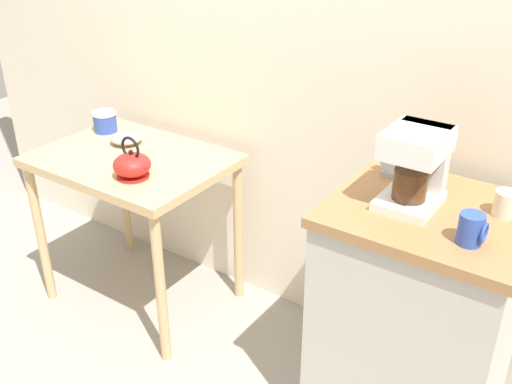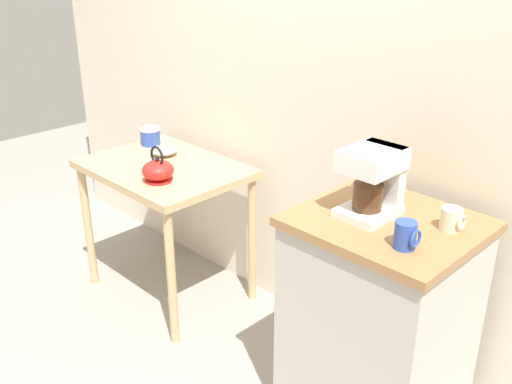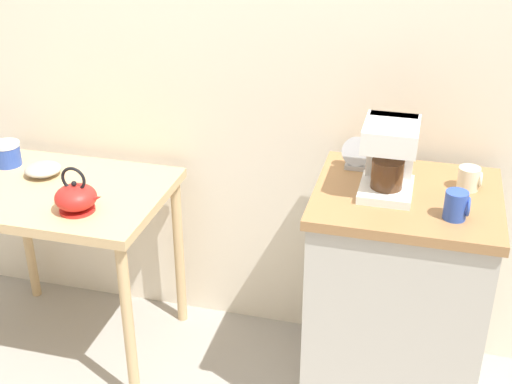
# 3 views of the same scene
# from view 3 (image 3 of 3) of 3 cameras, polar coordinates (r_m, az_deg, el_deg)

# --- Properties ---
(ground_plane) EXTENTS (8.00, 8.00, 0.00)m
(ground_plane) POSITION_cam_3_polar(r_m,az_deg,el_deg) (3.03, -3.53, -14.63)
(ground_plane) COLOR gray
(back_wall) EXTENTS (4.40, 0.10, 2.80)m
(back_wall) POSITION_cam_3_polar(r_m,az_deg,el_deg) (2.75, 0.75, 14.22)
(back_wall) COLOR beige
(back_wall) RESTS_ON ground_plane
(wooden_table) EXTENTS (0.85, 0.63, 0.77)m
(wooden_table) POSITION_cam_3_polar(r_m,az_deg,el_deg) (2.91, -15.70, -1.50)
(wooden_table) COLOR tan
(wooden_table) RESTS_ON ground_plane
(kitchen_counter) EXTENTS (0.64, 0.58, 0.92)m
(kitchen_counter) POSITION_cam_3_polar(r_m,az_deg,el_deg) (2.69, 11.47, -8.80)
(kitchen_counter) COLOR #BCB7AD
(kitchen_counter) RESTS_ON ground_plane
(bowl_stoneware) EXTENTS (0.15, 0.15, 0.05)m
(bowl_stoneware) POSITION_cam_3_polar(r_m,az_deg,el_deg) (2.99, -17.20, 1.80)
(bowl_stoneware) COLOR #9E998C
(bowl_stoneware) RESTS_ON wooden_table
(teakettle) EXTENTS (0.19, 0.16, 0.18)m
(teakettle) POSITION_cam_3_polar(r_m,az_deg,el_deg) (2.65, -14.63, -0.43)
(teakettle) COLOR red
(teakettle) RESTS_ON wooden_table
(canister_enamel) EXTENTS (0.12, 0.12, 0.10)m
(canister_enamel) POSITION_cam_3_polar(r_m,az_deg,el_deg) (3.12, -19.89, 2.99)
(canister_enamel) COLOR #2D4CAD
(canister_enamel) RESTS_ON wooden_table
(coffee_maker) EXTENTS (0.18, 0.22, 0.26)m
(coffee_maker) POSITION_cam_3_polar(r_m,az_deg,el_deg) (2.39, 10.99, 3.14)
(coffee_maker) COLOR white
(coffee_maker) RESTS_ON kitchen_counter
(mug_small_cream) EXTENTS (0.08, 0.08, 0.08)m
(mug_small_cream) POSITION_cam_3_polar(r_m,az_deg,el_deg) (2.52, 17.22, 1.07)
(mug_small_cream) COLOR beige
(mug_small_cream) RESTS_ON kitchen_counter
(mug_blue) EXTENTS (0.08, 0.07, 0.10)m
(mug_blue) POSITION_cam_3_polar(r_m,az_deg,el_deg) (2.30, 16.25, -1.07)
(mug_blue) COLOR #2D4CAD
(mug_blue) RESTS_ON kitchen_counter
(table_clock) EXTENTS (0.11, 0.05, 0.12)m
(table_clock) POSITION_cam_3_polar(r_m,az_deg,el_deg) (2.58, 8.30, 3.06)
(table_clock) COLOR #B2B5BA
(table_clock) RESTS_ON kitchen_counter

